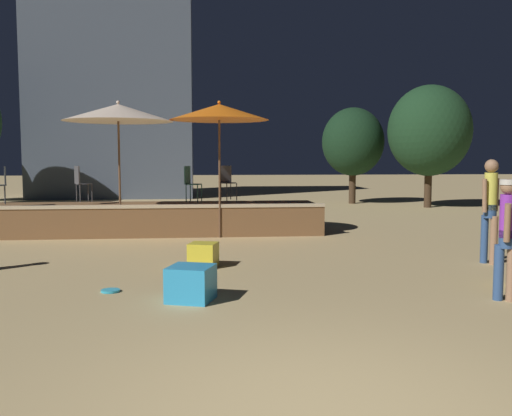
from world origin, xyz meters
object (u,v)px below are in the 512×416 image
object	(u,v)px
patio_umbrella_0	(219,112)
person_1	(490,206)
background_tree_0	(353,142)
cube_seat_2	(191,283)
cube_seat_0	(203,255)
person_0	(507,234)
bistro_chair_0	(227,179)
frisbee_disc	(110,291)
background_tree_3	(429,131)
bistro_chair_3	(2,181)
patio_umbrella_1	(118,113)
bistro_chair_2	(80,180)
bistro_chair_1	(190,180)

from	to	relation	value
patio_umbrella_0	person_1	xyz separation A→B (m)	(4.68, -3.86, -1.91)
person_1	background_tree_0	xyz separation A→B (m)	(1.17, 13.56, 1.51)
cube_seat_2	background_tree_0	size ratio (longest dim) A/B	0.18
cube_seat_0	cube_seat_2	bearing A→B (deg)	-94.26
person_0	bistro_chair_0	bearing A→B (deg)	140.67
frisbee_disc	patio_umbrella_0	bearing A→B (deg)	72.18
cube_seat_2	bistro_chair_0	xyz separation A→B (m)	(0.84, 7.48, 1.11)
frisbee_disc	background_tree_3	world-z (taller)	background_tree_3
background_tree_0	background_tree_3	world-z (taller)	background_tree_3
cube_seat_0	background_tree_0	world-z (taller)	background_tree_0
bistro_chair_3	frisbee_disc	world-z (taller)	bistro_chair_3
patio_umbrella_1	bistro_chair_3	size ratio (longest dim) A/B	3.58
patio_umbrella_0	background_tree_3	size ratio (longest dim) A/B	0.69
cube_seat_2	bistro_chair_2	xyz separation A→B (m)	(-2.87, 7.20, 1.11)
cube_seat_0	background_tree_3	xyz separation A→B (m)	(8.67, 11.23, 2.72)
frisbee_disc	background_tree_0	xyz separation A→B (m)	(7.60, 15.11, 2.54)
cube_seat_2	person_1	world-z (taller)	person_1
cube_seat_2	bistro_chair_2	bearing A→B (deg)	111.72
bistro_chair_2	background_tree_0	bearing A→B (deg)	-75.92
bistro_chair_0	bistro_chair_3	bearing A→B (deg)	159.86
patio_umbrella_1	cube_seat_2	world-z (taller)	patio_umbrella_1
cube_seat_0	bistro_chair_2	world-z (taller)	bistro_chair_2
background_tree_0	cube_seat_2	bearing A→B (deg)	-112.31
frisbee_disc	background_tree_0	world-z (taller)	background_tree_0
cube_seat_2	bistro_chair_2	distance (m)	7.83
cube_seat_0	frisbee_disc	size ratio (longest dim) A/B	2.12
background_tree_3	bistro_chair_0	bearing A→B (deg)	-142.61
cube_seat_0	background_tree_0	xyz separation A→B (m)	(6.27, 13.35, 2.35)
patio_umbrella_1	background_tree_0	world-z (taller)	background_tree_0
patio_umbrella_0	bistro_chair_2	distance (m)	4.00
cube_seat_0	frisbee_disc	world-z (taller)	cube_seat_0
patio_umbrella_0	background_tree_0	size ratio (longest dim) A/B	0.81
patio_umbrella_1	bistro_chair_3	bearing A→B (deg)	169.54
bistro_chair_0	patio_umbrella_0	bearing A→B (deg)	-127.84
bistro_chair_2	frisbee_disc	size ratio (longest dim) A/B	3.37
patio_umbrella_1	background_tree_0	distance (m)	12.60
background_tree_3	patio_umbrella_0	bearing A→B (deg)	-137.44
background_tree_0	bistro_chair_2	bearing A→B (deg)	-137.56
patio_umbrella_0	frisbee_disc	world-z (taller)	patio_umbrella_0
person_0	patio_umbrella_1	bearing A→B (deg)	159.82
patio_umbrella_0	person_1	distance (m)	6.36
bistro_chair_2	frisbee_disc	bearing A→B (deg)	166.28
cube_seat_2	background_tree_0	distance (m)	17.15
bistro_chair_1	bistro_chair_2	bearing A→B (deg)	100.80
background_tree_3	patio_umbrella_1	bearing A→B (deg)	-144.95
bistro_chair_2	bistro_chair_3	xyz separation A→B (m)	(-1.73, -0.51, 0.00)
patio_umbrella_1	cube_seat_2	distance (m)	6.96
person_0	bistro_chair_2	bearing A→B (deg)	160.56
cube_seat_0	cube_seat_2	size ratio (longest dim) A/B	0.80
bistro_chair_3	bistro_chair_1	bearing A→B (deg)	71.12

